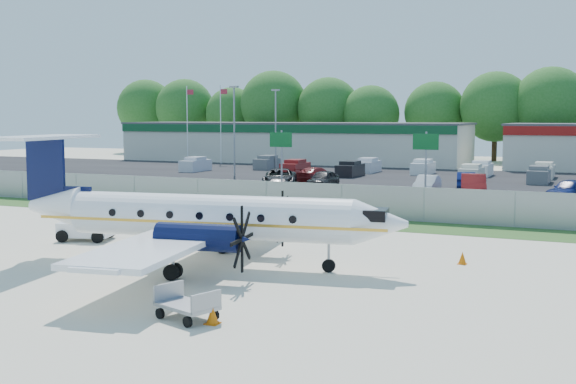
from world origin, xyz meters
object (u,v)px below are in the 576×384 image
at_px(aircraft, 202,216).
at_px(baggage_cart_near, 168,233).
at_px(baggage_cart_far, 187,305).
at_px(pushback_tug, 88,227).

height_order(aircraft, baggage_cart_near, aircraft).
distance_m(baggage_cart_near, baggage_cart_far, 13.09).
relative_size(aircraft, baggage_cart_near, 7.49).
xyz_separation_m(baggage_cart_near, baggage_cart_far, (7.63, -10.64, -0.07)).
distance_m(pushback_tug, baggage_cart_near, 4.24).
height_order(pushback_tug, baggage_cart_near, pushback_tug).
bearing_deg(aircraft, baggage_cart_far, -62.92).
relative_size(aircraft, baggage_cart_far, 8.03).
height_order(aircraft, baggage_cart_far, aircraft).
distance_m(aircraft, pushback_tug, 8.83).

